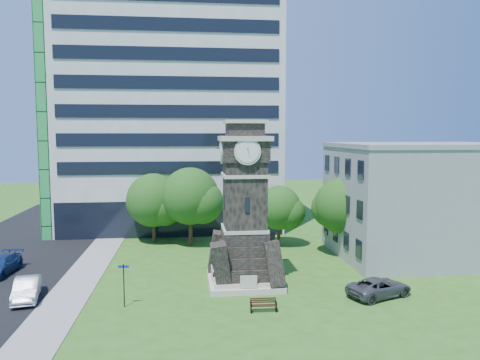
{
  "coord_description": "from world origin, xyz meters",
  "views": [
    {
      "loc": [
        -1.16,
        -32.06,
        11.24
      ],
      "look_at": [
        3.21,
        6.9,
        7.36
      ],
      "focal_mm": 35.0,
      "sensor_mm": 36.0,
      "label": 1
    }
  ],
  "objects": [
    {
      "name": "tree_east",
      "position": [
        13.0,
        9.05,
        4.48
      ],
      "size": [
        5.69,
        5.18,
        7.26
      ],
      "rotation": [
        0.0,
        0.0,
        -0.35
      ],
      "color": "#332114",
      "rests_on": "ground"
    },
    {
      "name": "sidewalk",
      "position": [
        -9.5,
        5.0,
        0.03
      ],
      "size": [
        3.0,
        70.0,
        0.06
      ],
      "primitive_type": "cube",
      "color": "gray",
      "rests_on": "ground"
    },
    {
      "name": "park_bench",
      "position": [
        3.51,
        -3.74,
        0.47
      ],
      "size": [
        1.7,
        0.45,
        0.88
      ],
      "rotation": [
        0.0,
        0.0,
        -0.03
      ],
      "color": "black",
      "rests_on": "ground"
    },
    {
      "name": "tree_nw",
      "position": [
        -4.63,
        16.28,
        4.26
      ],
      "size": [
        6.08,
        5.53,
        7.2
      ],
      "rotation": [
        0.0,
        0.0,
        0.21
      ],
      "color": "#332114",
      "rests_on": "ground"
    },
    {
      "name": "tree_nc",
      "position": [
        -0.87,
        14.56,
        4.83
      ],
      "size": [
        6.33,
        5.75,
        7.91
      ],
      "rotation": [
        0.0,
        0.0,
        -0.24
      ],
      "color": "#332114",
      "rests_on": "ground"
    },
    {
      "name": "office_tall",
      "position": [
        -3.2,
        25.84,
        14.22
      ],
      "size": [
        26.2,
        15.11,
        28.6
      ],
      "color": "white",
      "rests_on": "ground"
    },
    {
      "name": "street_sign",
      "position": [
        -5.36,
        -1.91,
        1.79
      ],
      "size": [
        0.69,
        0.07,
        2.86
      ],
      "rotation": [
        0.0,
        0.0,
        -0.1
      ],
      "color": "black",
      "rests_on": "ground"
    },
    {
      "name": "clock_tower",
      "position": [
        3.0,
        2.0,
        5.28
      ],
      "size": [
        5.4,
        5.4,
        12.22
      ],
      "color": "beige",
      "rests_on": "ground"
    },
    {
      "name": "car_east_lot",
      "position": [
        11.94,
        -1.89,
        0.66
      ],
      "size": [
        5.2,
        3.77,
        1.31
      ],
      "primitive_type": "imported",
      "rotation": [
        0.0,
        0.0,
        1.95
      ],
      "color": "#48494D",
      "rests_on": "ground"
    },
    {
      "name": "car_street_mid",
      "position": [
        -12.15,
        0.26,
        0.72
      ],
      "size": [
        2.36,
        4.6,
        1.44
      ],
      "primitive_type": "imported",
      "rotation": [
        0.0,
        0.0,
        0.2
      ],
      "color": "#B1B3B9",
      "rests_on": "ground"
    },
    {
      "name": "office_low",
      "position": [
        19.97,
        8.0,
        5.21
      ],
      "size": [
        15.2,
        12.2,
        10.4
      ],
      "color": "gray",
      "rests_on": "ground"
    },
    {
      "name": "ground",
      "position": [
        0.0,
        0.0,
        0.0
      ],
      "size": [
        160.0,
        160.0,
        0.0
      ],
      "primitive_type": "plane",
      "color": "#305E1A",
      "rests_on": "ground"
    },
    {
      "name": "tree_ne",
      "position": [
        7.92,
        13.44,
        3.72
      ],
      "size": [
        4.9,
        4.46,
        6.11
      ],
      "rotation": [
        0.0,
        0.0,
        0.26
      ],
      "color": "#332114",
      "rests_on": "ground"
    }
  ]
}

